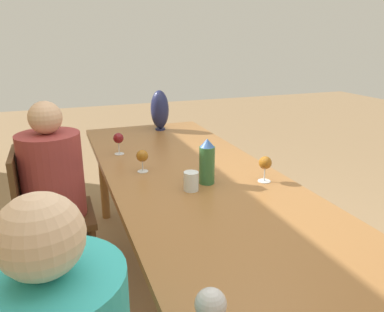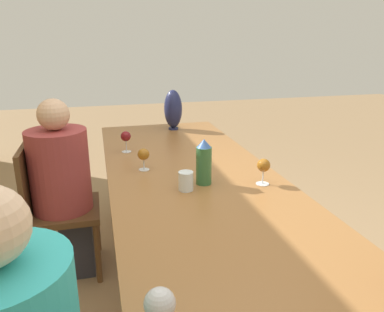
{
  "view_description": "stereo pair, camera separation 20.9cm",
  "coord_description": "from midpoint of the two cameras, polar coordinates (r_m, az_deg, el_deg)",
  "views": [
    {
      "loc": [
        -1.56,
        0.69,
        1.51
      ],
      "look_at": [
        0.31,
        0.0,
        0.87
      ],
      "focal_mm": 35.0,
      "sensor_mm": 36.0,
      "label": 1
    },
    {
      "loc": [
        -1.63,
        0.49,
        1.51
      ],
      "look_at": [
        0.31,
        0.0,
        0.87
      ],
      "focal_mm": 35.0,
      "sensor_mm": 36.0,
      "label": 2
    }
  ],
  "objects": [
    {
      "name": "water_tumbler",
      "position": [
        1.88,
        2.26,
        -3.89
      ],
      "size": [
        0.08,
        0.08,
        0.1
      ],
      "color": "silver",
      "rests_on": "dining_table"
    },
    {
      "name": "vase",
      "position": [
        3.08,
        -0.94,
        7.12
      ],
      "size": [
        0.15,
        0.15,
        0.33
      ],
      "color": "#1E234C",
      "rests_on": "dining_table"
    },
    {
      "name": "chair_far",
      "position": [
        2.52,
        -18.27,
        -7.26
      ],
      "size": [
        0.44,
        0.44,
        0.88
      ],
      "color": "brown",
      "rests_on": "ground_plane"
    },
    {
      "name": "wine_glass_3",
      "position": [
        1.99,
        13.84,
        -1.56
      ],
      "size": [
        0.07,
        0.07,
        0.14
      ],
      "color": "silver",
      "rests_on": "dining_table"
    },
    {
      "name": "wine_glass_1",
      "position": [
        2.15,
        -4.66,
        0.14
      ],
      "size": [
        0.07,
        0.07,
        0.13
      ],
      "color": "silver",
      "rests_on": "dining_table"
    },
    {
      "name": "wine_glass_4",
      "position": [
        2.5,
        -7.72,
        2.86
      ],
      "size": [
        0.07,
        0.07,
        0.14
      ],
      "color": "silver",
      "rests_on": "dining_table"
    },
    {
      "name": "dining_table",
      "position": [
        1.88,
        5.56,
        -7.54
      ],
      "size": [
        3.12,
        0.94,
        0.77
      ],
      "color": "#936033",
      "rests_on": "ground_plane"
    },
    {
      "name": "water_bottle",
      "position": [
        1.94,
        4.91,
        -1.02
      ],
      "size": [
        0.08,
        0.08,
        0.24
      ],
      "color": "#336638",
      "rests_on": "dining_table"
    },
    {
      "name": "person_far",
      "position": [
        2.46,
        -16.65,
        -4.24
      ],
      "size": [
        0.37,
        0.37,
        1.16
      ],
      "color": "#2D2D38",
      "rests_on": "ground_plane"
    },
    {
      "name": "wine_glass_5",
      "position": [
        1.01,
        1.44,
        -21.9
      ],
      "size": [
        0.08,
        0.08,
        0.14
      ],
      "color": "silver",
      "rests_on": "dining_table"
    }
  ]
}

